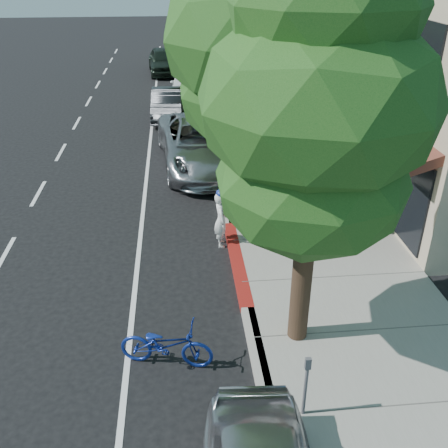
{
  "coord_description": "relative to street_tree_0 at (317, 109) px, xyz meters",
  "views": [
    {
      "loc": [
        -1.39,
        -9.87,
        7.17
      ],
      "look_at": [
        -0.37,
        0.77,
        1.35
      ],
      "focal_mm": 40.0,
      "sensor_mm": 36.0,
      "label": 1
    }
  ],
  "objects": [
    {
      "name": "ground",
      "position": [
        -0.9,
        2.0,
        -4.93
      ],
      "size": [
        120.0,
        120.0,
        0.0
      ],
      "primitive_type": "plane",
      "color": "black",
      "rests_on": "ground"
    },
    {
      "name": "sidewalk",
      "position": [
        1.4,
        10.0,
        -4.85
      ],
      "size": [
        4.6,
        56.0,
        0.15
      ],
      "primitive_type": "cube",
      "color": "gray",
      "rests_on": "ground"
    },
    {
      "name": "curb",
      "position": [
        -0.9,
        10.0,
        -4.85
      ],
      "size": [
        0.3,
        56.0,
        0.15
      ],
      "primitive_type": "cube",
      "color": "#9E998E",
      "rests_on": "ground"
    },
    {
      "name": "curb_red_segment",
      "position": [
        -0.9,
        3.0,
        -4.85
      ],
      "size": [
        0.32,
        4.0,
        0.15
      ],
      "primitive_type": "cube",
      "color": "maroon",
      "rests_on": "ground"
    },
    {
      "name": "storefront_building",
      "position": [
        8.7,
        20.0,
        -1.43
      ],
      "size": [
        10.0,
        36.0,
        7.0
      ],
      "primitive_type": "cube",
      "color": "#C1AE95",
      "rests_on": "ground"
    },
    {
      "name": "street_tree_0",
      "position": [
        0.0,
        0.0,
        0.0
      ],
      "size": [
        4.04,
        4.04,
        7.74
      ],
      "color": "black",
      "rests_on": "ground"
    },
    {
      "name": "street_tree_1",
      "position": [
        0.0,
        6.0,
        0.17
      ],
      "size": [
        5.35,
        5.35,
        8.34
      ],
      "color": "black",
      "rests_on": "ground"
    },
    {
      "name": "street_tree_2",
      "position": [
        0.0,
        12.0,
        -0.15
      ],
      "size": [
        4.68,
        4.68,
        7.72
      ],
      "color": "black",
      "rests_on": "ground"
    },
    {
      "name": "street_tree_3",
      "position": [
        -0.0,
        18.0,
        0.18
      ],
      "size": [
        4.9,
        4.9,
        8.22
      ],
      "color": "black",
      "rests_on": "ground"
    },
    {
      "name": "cyclist",
      "position": [
        -1.23,
        4.05,
        -4.14
      ],
      "size": [
        0.38,
        0.58,
        1.57
      ],
      "primitive_type": "imported",
      "rotation": [
        0.0,
        0.0,
        1.59
      ],
      "color": "white",
      "rests_on": "ground"
    },
    {
      "name": "bicycle",
      "position": [
        -2.7,
        -0.42,
        -4.44
      ],
      "size": [
        1.95,
        1.06,
        0.97
      ],
      "primitive_type": "imported",
      "rotation": [
        0.0,
        0.0,
        1.34
      ],
      "color": "navy",
      "rests_on": "ground"
    },
    {
      "name": "silver_suv",
      "position": [
        -1.4,
        10.0,
        -4.03
      ],
      "size": [
        3.56,
        6.69,
        1.79
      ],
      "primitive_type": "imported",
      "rotation": [
        0.0,
        0.0,
        0.09
      ],
      "color": "#A8A8AD",
      "rests_on": "ground"
    },
    {
      "name": "dark_sedan",
      "position": [
        -2.76,
        16.5,
        -4.25
      ],
      "size": [
        1.5,
        4.14,
        1.36
      ],
      "primitive_type": "imported",
      "rotation": [
        0.0,
        0.0,
        -0.02
      ],
      "color": "black",
      "rests_on": "ground"
    },
    {
      "name": "white_pickup",
      "position": [
        -1.4,
        19.79,
        -4.13
      ],
      "size": [
        2.85,
        5.73,
        1.6
      ],
      "primitive_type": "imported",
      "rotation": [
        0.0,
        0.0,
        -0.11
      ],
      "color": "white",
      "rests_on": "ground"
    },
    {
      "name": "dark_suv_far",
      "position": [
        -3.02,
        26.89,
        -4.1
      ],
      "size": [
        2.32,
        4.99,
        1.65
      ],
      "primitive_type": "imported",
      "rotation": [
        0.0,
        0.0,
        0.08
      ],
      "color": "black",
      "rests_on": "ground"
    },
    {
      "name": "pedestrian",
      "position": [
        2.26,
        9.38,
        -3.95
      ],
      "size": [
        0.88,
        0.73,
        1.65
      ],
      "primitive_type": "imported",
      "rotation": [
        0.0,
        0.0,
        3.28
      ],
      "color": "black",
      "rests_on": "sidewalk"
    }
  ]
}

